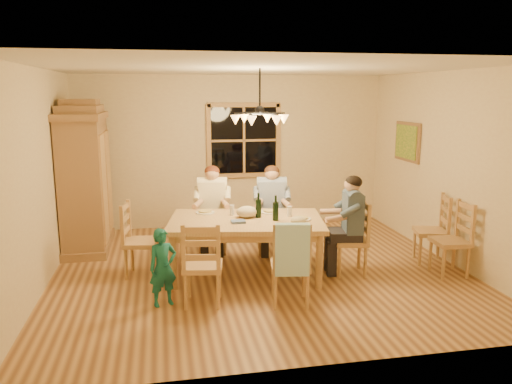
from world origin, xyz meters
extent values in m
plane|color=brown|center=(0.00, 0.00, 0.00)|extent=(5.50, 5.50, 0.00)
cube|color=white|center=(0.00, 0.00, 2.70)|extent=(5.50, 5.00, 0.02)
cube|color=beige|center=(0.00, 2.50, 1.35)|extent=(5.50, 0.02, 2.70)
cube|color=beige|center=(-2.75, 0.00, 1.35)|extent=(0.02, 5.00, 2.70)
cube|color=beige|center=(2.75, 0.00, 1.35)|extent=(0.02, 5.00, 2.70)
cube|color=black|center=(0.20, 2.48, 1.55)|extent=(1.20, 0.03, 1.20)
cube|color=tan|center=(0.20, 2.46, 1.55)|extent=(1.30, 0.06, 1.30)
cube|color=#8B5D3C|center=(2.72, 1.20, 1.60)|extent=(0.04, 0.78, 0.64)
cube|color=#1E6B2D|center=(2.69, 1.20, 1.60)|extent=(0.02, 0.68, 0.54)
cylinder|color=black|center=(0.00, 0.00, 2.44)|extent=(0.02, 0.02, 0.53)
sphere|color=black|center=(0.00, 0.00, 2.17)|extent=(0.12, 0.12, 0.12)
cylinder|color=black|center=(0.16, 0.00, 2.13)|extent=(0.34, 0.02, 0.02)
cone|color=#FFB259|center=(0.32, 0.00, 2.05)|extent=(0.13, 0.13, 0.12)
cylinder|color=black|center=(0.08, 0.14, 2.13)|extent=(0.19, 0.31, 0.02)
cone|color=#FFB259|center=(0.16, 0.28, 2.05)|extent=(0.13, 0.13, 0.12)
cylinder|color=black|center=(-0.08, 0.14, 2.13)|extent=(0.19, 0.31, 0.02)
cone|color=#FFB259|center=(-0.16, 0.28, 2.05)|extent=(0.13, 0.13, 0.12)
cylinder|color=black|center=(-0.16, 0.00, 2.13)|extent=(0.34, 0.02, 0.02)
cone|color=#FFB259|center=(-0.32, 0.00, 2.05)|extent=(0.13, 0.13, 0.12)
cylinder|color=black|center=(-0.08, -0.14, 2.13)|extent=(0.19, 0.31, 0.02)
cone|color=#FFB259|center=(-0.16, -0.28, 2.05)|extent=(0.13, 0.13, 0.12)
cylinder|color=black|center=(0.08, -0.14, 2.13)|extent=(0.19, 0.31, 0.02)
cone|color=#FFB259|center=(0.16, -0.28, 2.05)|extent=(0.13, 0.13, 0.12)
cube|color=#8B5D3C|center=(-2.43, 1.49, 1.00)|extent=(0.60, 1.30, 2.00)
cube|color=#8B5D3C|center=(-2.43, 1.49, 2.05)|extent=(0.66, 1.40, 0.10)
cube|color=#8B5D3C|center=(-2.43, 1.49, 2.15)|extent=(0.58, 1.00, 0.12)
cube|color=#8B5D3C|center=(-2.43, 1.49, 2.25)|extent=(0.52, 0.55, 0.10)
cube|color=tan|center=(-2.12, 1.16, 1.00)|extent=(0.03, 0.55, 1.60)
cube|color=tan|center=(-2.12, 1.82, 1.00)|extent=(0.03, 0.55, 1.60)
cube|color=#8B5D3C|center=(-2.43, 1.49, 0.06)|extent=(0.66, 1.40, 0.12)
cube|color=#B07E4E|center=(-0.20, -0.11, 0.73)|extent=(2.17, 1.53, 0.06)
cube|color=tan|center=(-0.20, -0.11, 0.65)|extent=(2.00, 1.36, 0.10)
cylinder|color=tan|center=(-1.18, -0.47, 0.35)|extent=(0.09, 0.09, 0.70)
cylinder|color=tan|center=(0.60, -0.76, 0.35)|extent=(0.09, 0.09, 0.70)
cylinder|color=tan|center=(-1.01, 0.54, 0.35)|extent=(0.09, 0.09, 0.70)
cylinder|color=tan|center=(0.77, 0.24, 0.35)|extent=(0.09, 0.09, 0.70)
cube|color=tan|center=(-0.54, 0.90, 0.45)|extent=(0.50, 0.49, 0.06)
cube|color=tan|center=(-0.54, 0.90, 0.72)|extent=(0.38, 0.11, 0.54)
cube|color=tan|center=(0.33, 0.75, 0.45)|extent=(0.50, 0.49, 0.06)
cube|color=tan|center=(0.33, 0.75, 0.72)|extent=(0.38, 0.11, 0.54)
cube|color=tan|center=(-0.85, -0.96, 0.45)|extent=(0.50, 0.49, 0.06)
cube|color=tan|center=(-0.85, -0.96, 0.72)|extent=(0.38, 0.11, 0.54)
cube|color=tan|center=(0.13, -1.13, 0.45)|extent=(0.50, 0.49, 0.06)
cube|color=tan|center=(0.13, -1.13, 0.72)|extent=(0.38, 0.11, 0.54)
cube|color=tan|center=(-1.57, 0.12, 0.45)|extent=(0.49, 0.50, 0.06)
cube|color=tan|center=(-1.57, 0.12, 0.72)|extent=(0.11, 0.38, 0.54)
cube|color=tan|center=(1.16, -0.34, 0.45)|extent=(0.49, 0.50, 0.06)
cube|color=tan|center=(1.16, -0.34, 0.72)|extent=(0.11, 0.38, 0.54)
cube|color=#F6E7BE|center=(-0.54, 0.90, 0.84)|extent=(0.43, 0.28, 0.52)
cube|color=#262328|center=(-0.54, 0.90, 0.53)|extent=(0.44, 0.48, 0.14)
sphere|color=tan|center=(-0.54, 0.90, 1.22)|extent=(0.21, 0.21, 0.21)
ellipsoid|color=#592614|center=(-0.54, 0.90, 1.25)|extent=(0.22, 0.22, 0.17)
cube|color=navy|center=(0.33, 0.75, 0.84)|extent=(0.43, 0.28, 0.52)
cube|color=#262328|center=(0.33, 0.75, 0.53)|extent=(0.44, 0.48, 0.14)
sphere|color=tan|center=(0.33, 0.75, 1.22)|extent=(0.21, 0.21, 0.21)
ellipsoid|color=#381E11|center=(0.33, 0.75, 1.25)|extent=(0.22, 0.22, 0.17)
cube|color=#44556C|center=(1.16, -0.34, 0.84)|extent=(0.28, 0.43, 0.52)
cube|color=#262328|center=(1.16, -0.34, 0.53)|extent=(0.48, 0.44, 0.14)
sphere|color=tan|center=(1.16, -0.34, 1.22)|extent=(0.21, 0.21, 0.21)
ellipsoid|color=black|center=(1.16, -0.34, 1.25)|extent=(0.22, 0.22, 0.17)
cube|color=#A2D0DC|center=(0.10, -1.31, 0.70)|extent=(0.39, 0.16, 0.58)
cylinder|color=black|center=(-0.03, -0.05, 0.93)|extent=(0.08, 0.08, 0.33)
cylinder|color=black|center=(0.16, -0.25, 0.93)|extent=(0.08, 0.08, 0.33)
cylinder|color=white|center=(-0.70, 0.32, 0.77)|extent=(0.26, 0.26, 0.02)
cylinder|color=white|center=(0.18, 0.18, 0.77)|extent=(0.26, 0.26, 0.02)
cylinder|color=white|center=(0.50, -0.28, 0.77)|extent=(0.26, 0.26, 0.02)
cylinder|color=silver|center=(-0.35, 0.14, 0.83)|extent=(0.06, 0.06, 0.14)
cylinder|color=silver|center=(0.39, -0.07, 0.83)|extent=(0.06, 0.06, 0.14)
ellipsoid|color=tan|center=(0.39, -0.52, 0.82)|extent=(0.20, 0.20, 0.11)
cube|color=#4D5F8D|center=(-0.34, -0.28, 0.78)|extent=(0.20, 0.17, 0.03)
ellipsoid|color=tan|center=(-0.18, -0.03, 0.84)|extent=(0.28, 0.22, 0.15)
imported|color=#176B68|center=(-1.30, -0.91, 0.45)|extent=(0.38, 0.32, 0.90)
cube|color=tan|center=(2.45, -0.63, 0.45)|extent=(0.44, 0.46, 0.06)
cube|color=tan|center=(2.45, -0.63, 0.72)|extent=(0.07, 0.38, 0.54)
cube|color=tan|center=(2.45, -0.13, 0.45)|extent=(0.52, 0.54, 0.06)
cube|color=tan|center=(2.45, -0.13, 0.72)|extent=(0.15, 0.38, 0.54)
camera|label=1|loc=(-1.27, -6.38, 2.39)|focal=35.00mm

